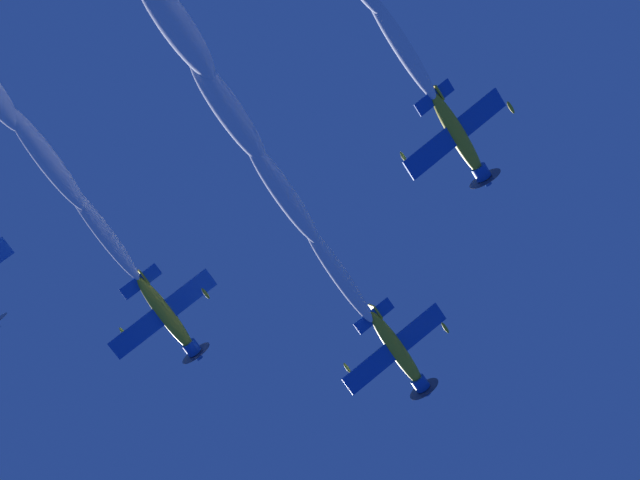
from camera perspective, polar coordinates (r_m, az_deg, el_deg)
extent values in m
ellipsoid|color=gold|center=(67.84, 4.57, -6.48)|extent=(6.43, 4.87, 1.43)
cylinder|color=#194CB2|center=(69.03, 5.96, -8.44)|extent=(1.53, 1.66, 1.40)
cone|color=#194CB2|center=(69.30, 6.25, -8.85)|extent=(0.96, 0.94, 0.66)
cylinder|color=#3F3F47|center=(69.23, 6.18, -8.76)|extent=(1.71, 2.56, 3.05)
cube|color=#194CB2|center=(67.63, 4.44, -6.42)|extent=(5.57, 7.54, 3.29)
ellipsoid|color=gold|center=(69.75, 1.62, -7.58)|extent=(0.95, 0.77, 0.33)
ellipsoid|color=gold|center=(65.70, 7.42, -5.18)|extent=(0.95, 0.77, 0.33)
cube|color=#194CB2|center=(66.85, 3.22, -4.51)|extent=(2.34, 2.93, 1.23)
cube|color=gold|center=(67.25, 3.30, -4.24)|extent=(1.24, 1.05, 1.10)
ellipsoid|color=#1E232D|center=(68.28, 4.79, -6.48)|extent=(1.78, 1.59, 0.89)
ellipsoid|color=gold|center=(68.88, -9.12, -4.38)|extent=(6.46, 4.82, 1.55)
cylinder|color=#194CB2|center=(69.70, -7.60, -6.34)|extent=(1.51, 1.68, 1.42)
cone|color=#194CB2|center=(69.89, -7.28, -6.76)|extent=(0.95, 0.95, 0.68)
cylinder|color=#3F3F47|center=(69.84, -7.35, -6.66)|extent=(1.64, 2.64, 3.08)
cube|color=#194CB2|center=(68.72, -9.28, -4.32)|extent=(5.54, 7.45, 3.51)
ellipsoid|color=gold|center=(71.57, -11.58, -5.38)|extent=(0.95, 0.76, 0.35)
ellipsoid|color=gold|center=(66.00, -6.79, -3.16)|extent=(0.95, 0.76, 0.35)
cube|color=#194CB2|center=(68.27, -10.57, -2.43)|extent=(2.33, 2.90, 1.31)
cube|color=gold|center=(68.62, -10.41, -2.16)|extent=(1.22, 1.08, 1.11)
ellipsoid|color=#1E232D|center=(69.26, -8.81, -4.38)|extent=(1.78, 1.60, 0.92)
ellipsoid|color=gold|center=(64.49, 8.14, 6.19)|extent=(6.49, 4.80, 1.68)
cylinder|color=#194CB2|center=(65.42, 9.52, 3.97)|extent=(1.52, 1.71, 1.47)
cone|color=#194CB2|center=(65.64, 9.81, 3.50)|extent=(0.96, 0.96, 0.71)
cylinder|color=#3F3F47|center=(65.59, 9.74, 3.61)|extent=(1.65, 2.72, 3.15)
cube|color=#194CB2|center=(64.29, 8.01, 6.27)|extent=(5.42, 7.26, 4.01)
ellipsoid|color=gold|center=(66.15, 4.98, 4.90)|extent=(0.95, 0.77, 0.37)
ellipsoid|color=gold|center=(62.66, 11.23, 7.71)|extent=(0.95, 0.77, 0.37)
cube|color=#194CB2|center=(63.78, 6.78, 8.39)|extent=(2.30, 2.83, 1.50)
cube|color=gold|center=(64.21, 6.87, 8.62)|extent=(1.24, 1.13, 1.11)
ellipsoid|color=#1E232D|center=(64.95, 8.36, 6.13)|extent=(1.78, 1.60, 0.97)
ellipsoid|color=white|center=(65.28, 1.09, -1.98)|extent=(7.76, 5.59, 1.37)
ellipsoid|color=white|center=(63.50, -2.20, 2.85)|extent=(7.93, 5.85, 1.67)
ellipsoid|color=white|center=(62.72, -5.47, 7.70)|extent=(8.10, 6.10, 1.97)
ellipsoid|color=white|center=(62.01, -8.65, 12.64)|extent=(8.27, 6.35, 2.27)
ellipsoid|color=white|center=(67.61, -12.77, 0.53)|extent=(7.76, 5.59, 1.37)
ellipsoid|color=white|center=(66.79, -15.89, 4.66)|extent=(7.93, 5.85, 1.67)
ellipsoid|color=white|center=(63.14, 4.83, 11.39)|extent=(7.76, 5.59, 1.37)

